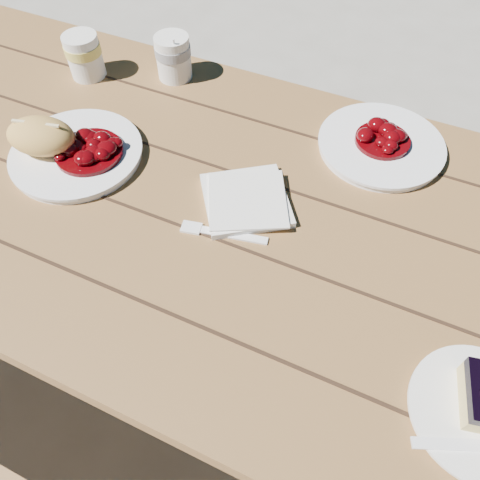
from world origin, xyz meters
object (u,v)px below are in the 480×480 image
at_px(dessert_plate, 480,413).
at_px(second_cup, 84,56).
at_px(main_plate, 77,154).
at_px(second_plate, 381,146).
at_px(bread_roll, 41,136).
at_px(coffee_cup, 173,57).
at_px(picnic_table, 191,240).

height_order(dessert_plate, second_cup, second_cup).
bearing_deg(dessert_plate, main_plate, 166.73).
distance_m(main_plate, second_plate, 0.61).
bearing_deg(bread_roll, second_plate, 26.22).
distance_m(bread_roll, second_plate, 0.67).
xyz_separation_m(bread_roll, coffee_cup, (0.10, 0.34, -0.00)).
xyz_separation_m(picnic_table, dessert_plate, (0.56, -0.20, 0.17)).
bearing_deg(main_plate, picnic_table, 2.56).
relative_size(picnic_table, coffee_cup, 20.46).
relative_size(bread_roll, dessert_plate, 0.72).
bearing_deg(second_cup, dessert_plate, -24.54).
distance_m(picnic_table, bread_roll, 0.36).
bearing_deg(bread_roll, picnic_table, 5.99).
xyz_separation_m(picnic_table, second_plate, (0.31, 0.27, 0.17)).
distance_m(dessert_plate, second_plate, 0.53).
xyz_separation_m(picnic_table, coffee_cup, (-0.19, 0.31, 0.21)).
height_order(bread_roll, second_cup, second_cup).
height_order(dessert_plate, second_plate, second_plate).
bearing_deg(coffee_cup, bread_roll, -106.38).
height_order(picnic_table, dessert_plate, dessert_plate).
bearing_deg(picnic_table, second_cup, 148.57).
distance_m(picnic_table, second_cup, 0.49).
bearing_deg(picnic_table, second_plate, 40.60).
relative_size(main_plate, second_plate, 1.03).
relative_size(bread_roll, second_cup, 1.37).
bearing_deg(bread_roll, main_plate, 19.98).
xyz_separation_m(main_plate, second_plate, (0.55, 0.28, 0.00)).
relative_size(coffee_cup, second_plate, 0.39).
distance_m(main_plate, dessert_plate, 0.82).
height_order(main_plate, second_cup, second_cup).
bearing_deg(picnic_table, bread_roll, -174.01).
bearing_deg(bread_roll, second_cup, 108.44).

